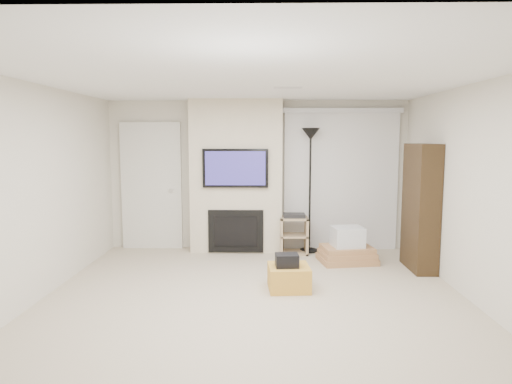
{
  "coord_description": "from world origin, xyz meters",
  "views": [
    {
      "loc": [
        0.11,
        -4.95,
        1.88
      ],
      "look_at": [
        0.0,
        1.2,
        1.15
      ],
      "focal_mm": 32.0,
      "sensor_mm": 36.0,
      "label": 1
    }
  ],
  "objects_px": {
    "av_stand": "(294,233)",
    "bookshelf": "(420,207)",
    "box_stack": "(347,249)",
    "ottoman": "(289,277)",
    "floor_lamp": "(310,155)"
  },
  "relations": [
    {
      "from": "ottoman",
      "to": "av_stand",
      "type": "xyz_separation_m",
      "value": [
        0.18,
        1.79,
        0.2
      ]
    },
    {
      "from": "bookshelf",
      "to": "ottoman",
      "type": "bearing_deg",
      "value": -154.05
    },
    {
      "from": "box_stack",
      "to": "bookshelf",
      "type": "distance_m",
      "value": 1.24
    },
    {
      "from": "floor_lamp",
      "to": "bookshelf",
      "type": "distance_m",
      "value": 1.91
    },
    {
      "from": "floor_lamp",
      "to": "av_stand",
      "type": "height_order",
      "value": "floor_lamp"
    },
    {
      "from": "floor_lamp",
      "to": "av_stand",
      "type": "bearing_deg",
      "value": -152.94
    },
    {
      "from": "ottoman",
      "to": "box_stack",
      "type": "bearing_deg",
      "value": 53.14
    },
    {
      "from": "bookshelf",
      "to": "box_stack",
      "type": "bearing_deg",
      "value": 160.91
    },
    {
      "from": "av_stand",
      "to": "bookshelf",
      "type": "relative_size",
      "value": 0.37
    },
    {
      "from": "ottoman",
      "to": "bookshelf",
      "type": "relative_size",
      "value": 0.28
    },
    {
      "from": "av_stand",
      "to": "bookshelf",
      "type": "height_order",
      "value": "bookshelf"
    },
    {
      "from": "ottoman",
      "to": "floor_lamp",
      "type": "bearing_deg",
      "value": 77.06
    },
    {
      "from": "floor_lamp",
      "to": "ottoman",
      "type": "bearing_deg",
      "value": -102.94
    },
    {
      "from": "ottoman",
      "to": "av_stand",
      "type": "relative_size",
      "value": 0.76
    },
    {
      "from": "box_stack",
      "to": "bookshelf",
      "type": "height_order",
      "value": "bookshelf"
    }
  ]
}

